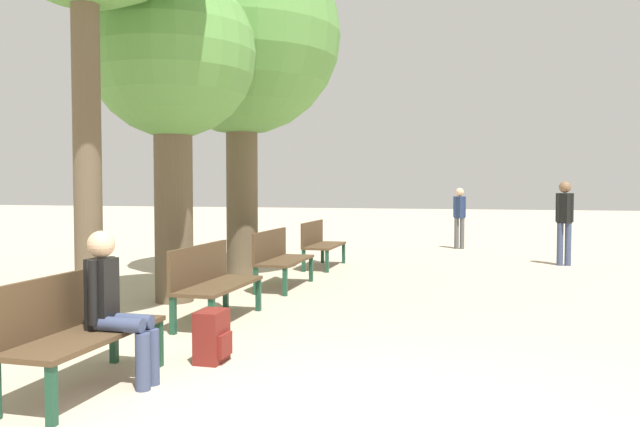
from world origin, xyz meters
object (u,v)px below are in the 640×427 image
(pedestrian_near, at_px, (459,214))
(tree_row_1, at_px, (172,62))
(pedestrian_mid, at_px, (564,217))
(backpack, at_px, (212,337))
(bench_row_1, at_px, (211,278))
(bench_row_3, at_px, (320,241))
(person_seated, at_px, (114,303))
(bench_row_0, at_px, (75,324))
(bench_row_2, at_px, (279,255))
(tree_row_2, at_px, (241,38))

(pedestrian_near, bearing_deg, tree_row_1, -113.02)
(tree_row_1, height_order, pedestrian_mid, tree_row_1)
(tree_row_1, relative_size, backpack, 9.68)
(tree_row_1, bearing_deg, backpack, -56.18)
(bench_row_1, xyz_separation_m, bench_row_3, (0.00, 5.07, 0.00))
(person_seated, bearing_deg, pedestrian_mid, 63.49)
(bench_row_3, bearing_deg, pedestrian_near, 59.83)
(bench_row_3, xyz_separation_m, backpack, (0.73, -6.64, -0.28))
(backpack, bearing_deg, pedestrian_mid, 64.00)
(bench_row_0, distance_m, person_seated, 0.33)
(bench_row_3, bearing_deg, bench_row_2, -90.00)
(bench_row_0, distance_m, pedestrian_near, 12.23)
(bench_row_0, xyz_separation_m, pedestrian_mid, (4.68, 9.07, 0.46))
(tree_row_2, xyz_separation_m, person_seated, (1.27, -5.94, -3.52))
(bench_row_2, bearing_deg, pedestrian_near, 69.81)
(bench_row_0, xyz_separation_m, bench_row_3, (0.00, 7.60, 0.00))
(bench_row_1, bearing_deg, tree_row_2, 106.03)
(tree_row_2, bearing_deg, tree_row_1, -90.00)
(person_seated, bearing_deg, bench_row_1, 95.87)
(backpack, bearing_deg, bench_row_1, 114.83)
(tree_row_1, bearing_deg, tree_row_2, 90.00)
(bench_row_1, height_order, person_seated, person_seated)
(backpack, distance_m, pedestrian_mid, 9.05)
(bench_row_3, height_order, pedestrian_near, pedestrian_near)
(bench_row_3, distance_m, person_seated, 7.44)
(bench_row_0, relative_size, bench_row_2, 1.00)
(pedestrian_mid, bearing_deg, bench_row_3, -162.59)
(backpack, bearing_deg, pedestrian_near, 80.68)
(bench_row_3, distance_m, tree_row_2, 4.09)
(bench_row_0, relative_size, backpack, 3.22)
(bench_row_0, relative_size, bench_row_3, 1.00)
(tree_row_1, bearing_deg, pedestrian_near, 66.98)
(bench_row_1, relative_size, backpack, 3.22)
(bench_row_3, relative_size, backpack, 3.22)
(tree_row_2, bearing_deg, bench_row_3, 55.48)
(bench_row_0, bearing_deg, person_seated, 34.22)
(bench_row_0, height_order, pedestrian_mid, pedestrian_mid)
(tree_row_1, distance_m, pedestrian_mid, 8.25)
(tree_row_1, height_order, backpack, tree_row_1)
(bench_row_1, xyz_separation_m, tree_row_1, (-1.03, 1.05, 2.77))
(tree_row_1, height_order, tree_row_2, tree_row_2)
(bench_row_1, xyz_separation_m, bench_row_2, (0.00, 2.53, 0.00))
(bench_row_1, distance_m, backpack, 1.76)
(bench_row_0, xyz_separation_m, tree_row_1, (-1.03, 3.58, 2.77))
(bench_row_2, xyz_separation_m, bench_row_3, (0.00, 2.53, 0.00))
(bench_row_3, bearing_deg, bench_row_1, -90.00)
(pedestrian_mid, bearing_deg, tree_row_2, -152.59)
(bench_row_0, height_order, backpack, bench_row_0)
(person_seated, bearing_deg, bench_row_2, 92.84)
(bench_row_1, distance_m, tree_row_2, 5.22)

